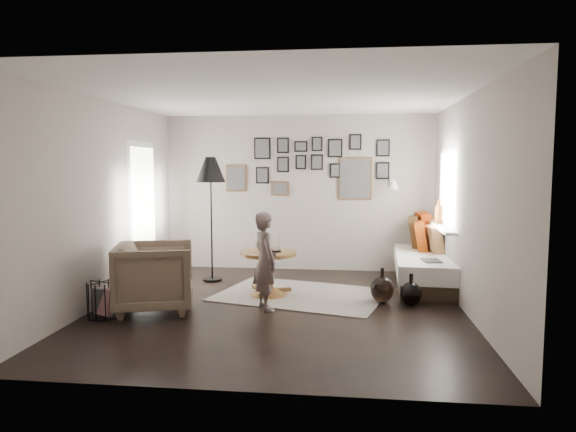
# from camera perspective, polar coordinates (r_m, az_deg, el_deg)

# --- Properties ---
(ground) EXTENTS (4.80, 4.80, 0.00)m
(ground) POSITION_cam_1_polar(r_m,az_deg,el_deg) (6.49, -0.96, -10.14)
(ground) COLOR black
(ground) RESTS_ON ground
(wall_back) EXTENTS (4.50, 0.00, 4.50)m
(wall_back) POSITION_cam_1_polar(r_m,az_deg,el_deg) (8.64, 1.11, 2.55)
(wall_back) COLOR #A0958C
(wall_back) RESTS_ON ground
(wall_front) EXTENTS (4.50, 0.00, 4.50)m
(wall_front) POSITION_cam_1_polar(r_m,az_deg,el_deg) (3.91, -5.59, -1.22)
(wall_front) COLOR #A0958C
(wall_front) RESTS_ON ground
(wall_left) EXTENTS (0.00, 4.80, 4.80)m
(wall_left) POSITION_cam_1_polar(r_m,az_deg,el_deg) (6.93, -19.77, 1.46)
(wall_left) COLOR #A0958C
(wall_left) RESTS_ON ground
(wall_right) EXTENTS (0.00, 4.80, 4.80)m
(wall_right) POSITION_cam_1_polar(r_m,az_deg,el_deg) (6.37, 19.51, 1.13)
(wall_right) COLOR #A0958C
(wall_right) RESTS_ON ground
(ceiling) EXTENTS (4.80, 4.80, 0.00)m
(ceiling) POSITION_cam_1_polar(r_m,az_deg,el_deg) (6.30, -1.00, 13.25)
(ceiling) COLOR white
(ceiling) RESTS_ON wall_back
(door_left) EXTENTS (0.00, 2.14, 2.14)m
(door_left) POSITION_cam_1_polar(r_m,az_deg,el_deg) (8.03, -15.83, 0.31)
(door_left) COLOR white
(door_left) RESTS_ON wall_left
(window_right) EXTENTS (0.15, 1.32, 1.30)m
(window_right) POSITION_cam_1_polar(r_m,az_deg,el_deg) (7.70, 16.66, -0.81)
(window_right) COLOR white
(window_right) RESTS_ON wall_right
(gallery_wall) EXTENTS (2.74, 0.03, 1.08)m
(gallery_wall) POSITION_cam_1_polar(r_m,az_deg,el_deg) (8.59, 3.02, 5.48)
(gallery_wall) COLOR brown
(gallery_wall) RESTS_ON wall_back
(wall_sconce) EXTENTS (0.18, 0.36, 0.16)m
(wall_sconce) POSITION_cam_1_polar(r_m,az_deg,el_deg) (8.36, 11.58, 3.45)
(wall_sconce) COLOR white
(wall_sconce) RESTS_ON wall_back
(rug) EXTENTS (2.50, 2.04, 0.01)m
(rug) POSITION_cam_1_polar(r_m,az_deg,el_deg) (7.09, 1.44, -8.73)
(rug) COLOR beige
(rug) RESTS_ON ground
(pedestal_table) EXTENTS (0.77, 0.77, 0.60)m
(pedestal_table) POSITION_cam_1_polar(r_m,az_deg,el_deg) (7.02, -2.19, -6.59)
(pedestal_table) COLOR brown
(pedestal_table) RESTS_ON ground
(vase) EXTENTS (0.22, 0.22, 0.55)m
(vase) POSITION_cam_1_polar(r_m,az_deg,el_deg) (6.97, -2.83, -2.57)
(vase) COLOR black
(vase) RESTS_ON pedestal_table
(candles) EXTENTS (0.13, 0.13, 0.28)m
(candles) POSITION_cam_1_polar(r_m,az_deg,el_deg) (6.92, -1.30, -2.87)
(candles) COLOR black
(candles) RESTS_ON pedestal_table
(daybed) EXTENTS (1.03, 2.16, 1.02)m
(daybed) POSITION_cam_1_polar(r_m,az_deg,el_deg) (7.91, 15.10, -5.07)
(daybed) COLOR black
(daybed) RESTS_ON ground
(magazine_on_daybed) EXTENTS (0.26, 0.34, 0.02)m
(magazine_on_daybed) POSITION_cam_1_polar(r_m,az_deg,el_deg) (7.25, 15.65, -4.80)
(magazine_on_daybed) COLOR black
(magazine_on_daybed) RESTS_ON daybed
(armchair) EXTENTS (1.13, 1.11, 0.84)m
(armchair) POSITION_cam_1_polar(r_m,az_deg,el_deg) (6.49, -14.56, -6.53)
(armchair) COLOR brown
(armchair) RESTS_ON ground
(armchair_cushion) EXTENTS (0.46, 0.47, 0.17)m
(armchair_cushion) POSITION_cam_1_polar(r_m,az_deg,el_deg) (6.51, -14.17, -5.92)
(armchair_cushion) COLOR beige
(armchair_cushion) RESTS_ON armchair
(floor_lamp) EXTENTS (0.44, 0.44, 1.89)m
(floor_lamp) POSITION_cam_1_polar(r_m,az_deg,el_deg) (7.85, -8.58, 4.60)
(floor_lamp) COLOR black
(floor_lamp) RESTS_ON ground
(magazine_basket) EXTENTS (0.42, 0.42, 0.42)m
(magazine_basket) POSITION_cam_1_polar(r_m,az_deg,el_deg) (6.43, -19.91, -8.75)
(magazine_basket) COLOR black
(magazine_basket) RESTS_ON ground
(demijohn_large) EXTENTS (0.30, 0.30, 0.45)m
(demijohn_large) POSITION_cam_1_polar(r_m,az_deg,el_deg) (6.79, 10.41, -8.00)
(demijohn_large) COLOR black
(demijohn_large) RESTS_ON ground
(demijohn_small) EXTENTS (0.27, 0.27, 0.41)m
(demijohn_small) POSITION_cam_1_polar(r_m,az_deg,el_deg) (6.71, 13.49, -8.40)
(demijohn_small) COLOR black
(demijohn_small) RESTS_ON ground
(child) EXTENTS (0.47, 0.52, 1.20)m
(child) POSITION_cam_1_polar(r_m,az_deg,el_deg) (6.28, -2.54, -5.04)
(child) COLOR #65534F
(child) RESTS_ON ground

